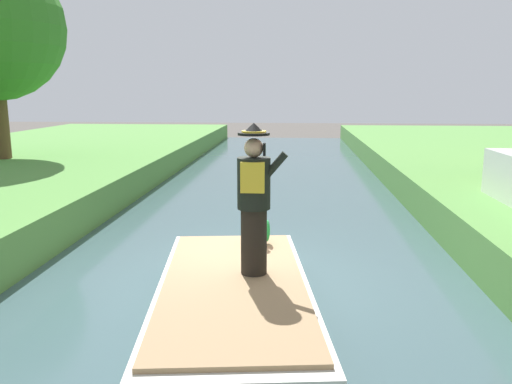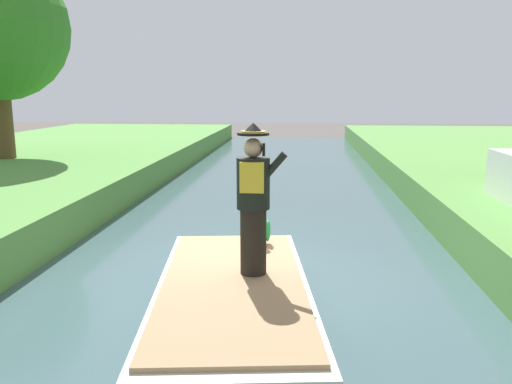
{
  "view_description": "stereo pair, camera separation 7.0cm",
  "coord_description": "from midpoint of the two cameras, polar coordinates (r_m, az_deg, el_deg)",
  "views": [
    {
      "loc": [
        0.7,
        -7.27,
        2.93
      ],
      "look_at": [
        0.2,
        -0.61,
        1.61
      ],
      "focal_mm": 36.1,
      "sensor_mm": 36.0,
      "label": 1
    },
    {
      "loc": [
        0.77,
        -7.26,
        2.93
      ],
      "look_at": [
        0.2,
        -0.61,
        1.61
      ],
      "focal_mm": 36.1,
      "sensor_mm": 36.0,
      "label": 2
    }
  ],
  "objects": [
    {
      "name": "ground_plane",
      "position": [
        7.87,
        -1.37,
        -10.67
      ],
      "size": [
        80.0,
        80.0,
        0.0
      ],
      "primitive_type": "plane",
      "color": "#4C4742"
    },
    {
      "name": "canal_water",
      "position": [
        7.85,
        -1.37,
        -10.33
      ],
      "size": [
        6.85,
        48.0,
        0.1
      ],
      "primitive_type": "cube",
      "color": "#3D565B",
      "rests_on": "ground"
    },
    {
      "name": "boat",
      "position": [
        6.32,
        -2.79,
        -12.42
      ],
      "size": [
        2.29,
        4.38,
        0.61
      ],
      "color": "silver",
      "rests_on": "canal_water"
    },
    {
      "name": "person_pirate",
      "position": [
        6.19,
        -0.54,
        -0.89
      ],
      "size": [
        0.61,
        0.42,
        1.85
      ],
      "rotation": [
        0.0,
        0.0,
        0.01
      ],
      "color": "black",
      "rests_on": "boat"
    },
    {
      "name": "parrot_plush",
      "position": [
        7.55,
        -0.07,
        -3.98
      ],
      "size": [
        0.36,
        0.34,
        0.57
      ],
      "color": "red",
      "rests_on": "boat"
    }
  ]
}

